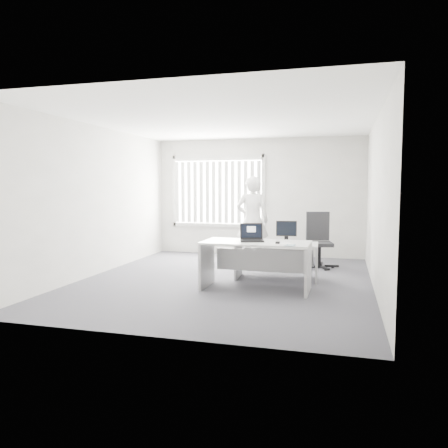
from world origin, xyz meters
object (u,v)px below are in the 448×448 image
(desk_near, at_px, (256,255))
(laptop, at_px, (252,233))
(office_chair, at_px, (319,250))
(person, at_px, (252,221))
(monitor, at_px, (286,231))
(desk_far, at_px, (277,253))

(desk_near, xyz_separation_m, laptop, (-0.06, -0.00, 0.36))
(desk_near, bearing_deg, office_chair, 69.35)
(person, distance_m, monitor, 1.39)
(desk_far, distance_m, person, 1.60)
(desk_near, height_order, desk_far, desk_near)
(desk_near, relative_size, office_chair, 1.51)
(desk_far, bearing_deg, office_chair, 60.78)
(desk_far, bearing_deg, desk_near, -106.01)
(office_chair, height_order, person, person)
(laptop, bearing_deg, desk_near, -15.72)
(monitor, bearing_deg, office_chair, 56.78)
(person, height_order, monitor, person)
(person, distance_m, laptop, 2.27)
(office_chair, height_order, monitor, office_chair)
(desk_far, height_order, laptop, laptop)
(desk_near, distance_m, person, 2.31)
(desk_near, bearing_deg, monitor, 74.06)
(desk_near, bearing_deg, laptop, -178.57)
(office_chair, distance_m, person, 1.51)
(office_chair, distance_m, laptop, 2.47)
(desk_far, distance_m, monitor, 0.47)
(office_chair, relative_size, monitor, 3.02)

